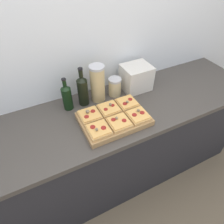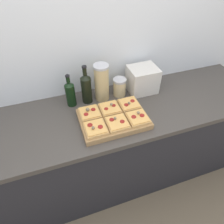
% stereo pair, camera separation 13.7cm
% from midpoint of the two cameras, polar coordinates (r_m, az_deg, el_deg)
% --- Properties ---
extents(ground_plane, '(12.00, 12.00, 0.00)m').
position_cam_midpoint_polar(ground_plane, '(2.09, 4.29, -24.92)').
color(ground_plane, brown).
extents(wall_back, '(6.00, 0.06, 2.50)m').
position_cam_midpoint_polar(wall_back, '(1.59, -2.94, 17.33)').
color(wall_back, silver).
rests_on(wall_back, ground_plane).
extents(kitchen_counter, '(2.63, 0.67, 0.91)m').
position_cam_midpoint_polar(kitchen_counter, '(1.84, 1.20, -10.65)').
color(kitchen_counter, '#232328').
rests_on(kitchen_counter, ground_plane).
extents(cutting_board, '(0.47, 0.33, 0.04)m').
position_cam_midpoint_polar(cutting_board, '(1.42, 3.17, -2.14)').
color(cutting_board, '#A37A4C').
rests_on(cutting_board, kitchen_counter).
extents(pizza_slice_back_left, '(0.14, 0.15, 0.05)m').
position_cam_midpoint_polar(pizza_slice_back_left, '(1.41, -3.67, -0.39)').
color(pizza_slice_back_left, tan).
rests_on(pizza_slice_back_left, cutting_board).
extents(pizza_slice_back_center, '(0.14, 0.15, 0.05)m').
position_cam_midpoint_polar(pizza_slice_back_center, '(1.45, 2.11, 0.92)').
color(pizza_slice_back_center, tan).
rests_on(pizza_slice_back_center, cutting_board).
extents(pizza_slice_back_right, '(0.14, 0.15, 0.05)m').
position_cam_midpoint_polar(pizza_slice_back_right, '(1.49, 7.54, 2.14)').
color(pizza_slice_back_right, tan).
rests_on(pizza_slice_back_right, cutting_board).
extents(pizza_slice_front_left, '(0.14, 0.15, 0.05)m').
position_cam_midpoint_polar(pizza_slice_front_left, '(1.30, -1.74, -4.81)').
color(pizza_slice_front_left, tan).
rests_on(pizza_slice_front_left, cutting_board).
extents(pizza_slice_front_center, '(0.14, 0.15, 0.05)m').
position_cam_midpoint_polar(pizza_slice_front_center, '(1.34, 4.42, -3.24)').
color(pizza_slice_front_center, tan).
rests_on(pizza_slice_front_center, cutting_board).
extents(pizza_slice_front_right, '(0.14, 0.15, 0.05)m').
position_cam_midpoint_polar(pizza_slice_front_right, '(1.39, 10.18, -1.75)').
color(pizza_slice_front_right, tan).
rests_on(pizza_slice_front_right, cutting_board).
extents(olive_oil_bottle, '(0.07, 0.07, 0.26)m').
position_cam_midpoint_polar(olive_oil_bottle, '(1.52, -9.31, 5.22)').
color(olive_oil_bottle, black).
rests_on(olive_oil_bottle, kitchen_counter).
extents(wine_bottle, '(0.08, 0.08, 0.31)m').
position_cam_midpoint_polar(wine_bottle, '(1.53, -4.79, 6.80)').
color(wine_bottle, black).
rests_on(wine_bottle, kitchen_counter).
extents(grain_jar_tall, '(0.11, 0.11, 0.30)m').
position_cam_midpoint_polar(grain_jar_tall, '(1.54, -0.41, 8.32)').
color(grain_jar_tall, tan).
rests_on(grain_jar_tall, kitchen_counter).
extents(grain_jar_short, '(0.11, 0.11, 0.15)m').
position_cam_midpoint_polar(grain_jar_short, '(1.63, 4.60, 7.06)').
color(grain_jar_short, beige).
rests_on(grain_jar_short, kitchen_counter).
extents(toaster_oven, '(0.25, 0.20, 0.21)m').
position_cam_midpoint_polar(toaster_oven, '(1.69, 11.00, 9.04)').
color(toaster_oven, beige).
rests_on(toaster_oven, kitchen_counter).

